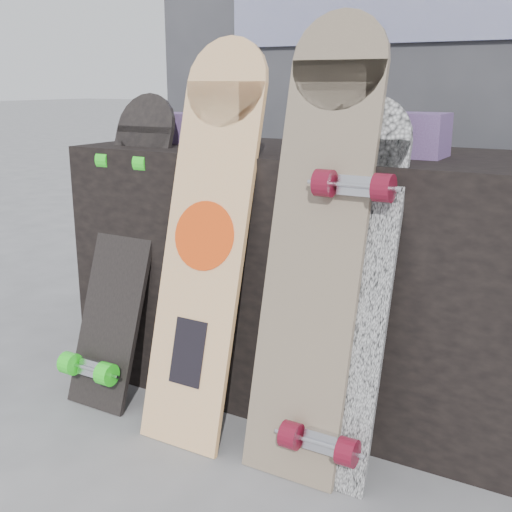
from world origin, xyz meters
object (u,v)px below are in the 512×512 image
Objects in this scene: longboard_celtic at (318,232)px; longboard_cascadia at (347,288)px; longboard_geisha at (207,230)px; skateboard_dark at (122,244)px; vendor_table at (328,276)px.

longboard_celtic is 1.22× the size of longboard_cascadia.
longboard_geisha is 0.38m from skateboard_dark.
vendor_table is 1.64× the size of longboard_cascadia.
skateboard_dark is (-0.70, 0.03, -0.13)m from longboard_celtic.
longboard_geisha is 0.34m from longboard_celtic.
longboard_celtic reaches higher than longboard_geisha.
longboard_cascadia is at bearing -2.12° from longboard_geisha.
vendor_table is 0.44m from longboard_cascadia.
longboard_geisha is (-0.22, -0.36, 0.20)m from vendor_table.
skateboard_dark is at bearing -151.82° from vendor_table.
skateboard_dark is at bearing 177.19° from longboard_celtic.
skateboard_dark is at bearing 175.56° from longboard_cascadia.
vendor_table is 0.47m from longboard_geisha.
longboard_celtic is (0.34, 0.01, 0.03)m from longboard_geisha.
longboard_cascadia is 0.80m from skateboard_dark.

